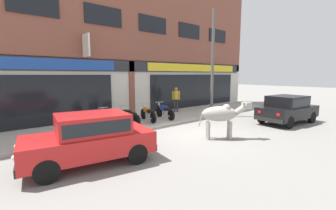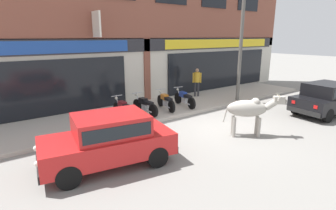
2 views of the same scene
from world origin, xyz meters
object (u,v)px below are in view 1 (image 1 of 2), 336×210
object	(u,v)px
car_0	(287,108)
motorcycle_3	(165,112)
pedestrian	(176,97)
motorcycle_2	(148,114)
motorcycle_0	(109,119)
utility_pole	(213,63)
car_1	(91,136)
cow	(222,114)
motorcycle_1	(129,116)

from	to	relation	value
car_0	motorcycle_3	bearing A→B (deg)	134.82
pedestrian	motorcycle_2	bearing A→B (deg)	-158.76
motorcycle_0	pedestrian	xyz separation A→B (m)	(5.31, 1.25, 0.60)
utility_pole	pedestrian	bearing A→B (deg)	119.70
car_0	utility_pole	distance (m)	4.82
car_0	motorcycle_0	world-z (taller)	car_0
car_1	pedestrian	xyz separation A→B (m)	(7.46, 4.53, 0.31)
motorcycle_0	utility_pole	size ratio (longest dim) A/B	0.29
car_0	motorcycle_3	size ratio (longest dim) A/B	2.07
utility_pole	motorcycle_2	bearing A→B (deg)	169.30
motorcycle_0	motorcycle_3	distance (m)	3.28
motorcycle_0	motorcycle_2	distance (m)	2.21
utility_pole	cow	bearing A→B (deg)	-136.84
motorcycle_0	pedestrian	distance (m)	5.49
cow	car_1	distance (m)	5.03
car_1	utility_pole	distance (m)	9.29
cow	motorcycle_2	size ratio (longest dim) A/B	1.00
cow	motorcycle_1	distance (m)	4.57
car_0	pedestrian	distance (m)	6.45
pedestrian	cow	bearing A→B (deg)	-114.86
motorcycle_0	motorcycle_1	world-z (taller)	same
pedestrian	utility_pole	xyz separation A→B (m)	(1.14, -2.00, 2.13)
motorcycle_1	motorcycle_3	distance (m)	2.26
car_0	motorcycle_2	size ratio (longest dim) A/B	2.08
motorcycle_0	motorcycle_3	world-z (taller)	same
car_0	motorcycle_3	distance (m)	6.50
motorcycle_3	pedestrian	xyz separation A→B (m)	(2.02, 1.30, 0.60)
car_0	cow	bearing A→B (deg)	174.73
motorcycle_3	utility_pole	world-z (taller)	utility_pole
motorcycle_1	motorcycle_2	world-z (taller)	same
motorcycle_3	motorcycle_2	bearing A→B (deg)	174.86
car_1	motorcycle_0	distance (m)	3.93
motorcycle_1	motorcycle_3	bearing A→B (deg)	-1.18
motorcycle_0	utility_pole	distance (m)	7.04
motorcycle_1	cow	bearing A→B (deg)	-67.19
motorcycle_0	pedestrian	bearing A→B (deg)	13.30
car_0	utility_pole	bearing A→B (deg)	109.92
car_1	motorcycle_1	distance (m)	4.58
motorcycle_1	car_0	bearing A→B (deg)	-34.24
car_0	pedestrian	bearing A→B (deg)	113.41
motorcycle_2	utility_pole	xyz separation A→B (m)	(4.24, -0.80, 2.73)
utility_pole	car_0	bearing A→B (deg)	-70.08
car_0	motorcycle_1	world-z (taller)	car_0
motorcycle_2	motorcycle_3	world-z (taller)	same
motorcycle_2	utility_pole	bearing A→B (deg)	-10.70
motorcycle_0	car_0	bearing A→B (deg)	-30.61
motorcycle_0	motorcycle_2	world-z (taller)	same
car_0	pedestrian	world-z (taller)	pedestrian
cow	utility_pole	xyz separation A→B (m)	(3.66, 3.44, 2.25)
cow	car_1	world-z (taller)	cow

